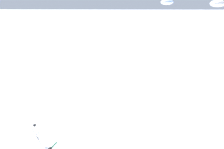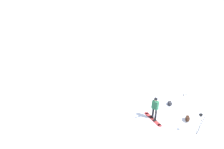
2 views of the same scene
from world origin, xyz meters
TOP-DOWN VIEW (x-y plane):
  - camera_tripod at (2.24, 1.10)m, footprint 0.61×0.47m

SIDE VIEW (x-z plane):
  - camera_tripod at x=2.24m, z-range 0.31..1.81m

